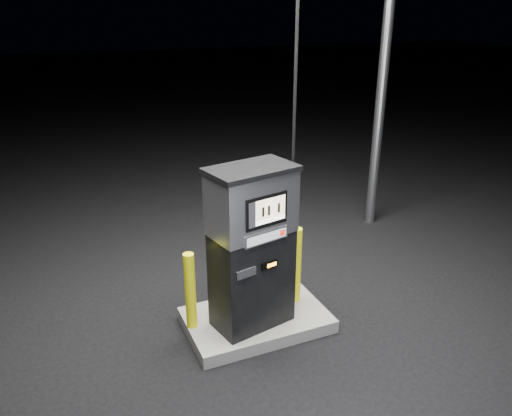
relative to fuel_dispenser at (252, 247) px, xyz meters
name	(u,v)px	position (x,y,z in m)	size (l,w,h in m)	color
ground	(256,325)	(0.09, 0.10, -1.08)	(80.00, 80.00, 0.00)	black
pump_island	(256,320)	(0.09, 0.10, -1.01)	(1.60, 1.00, 0.15)	slate
fuel_dispenser	(252,247)	(0.00, 0.00, 0.00)	(1.04, 0.71, 3.76)	black
bollard_left	(190,291)	(-0.65, 0.18, -0.48)	(0.12, 0.12, 0.89)	#FDFA0E
bollard_right	(296,265)	(0.64, 0.21, -0.46)	(0.13, 0.13, 0.94)	#FDFA0E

